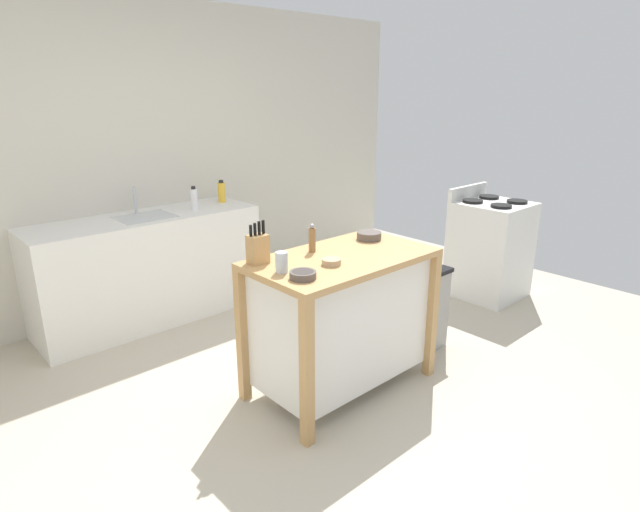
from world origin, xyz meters
name	(u,v)px	position (x,y,z in m)	size (l,w,h in m)	color
ground_plane	(339,409)	(0.00, 0.00, 0.00)	(6.79, 6.79, 0.00)	#BCB29E
wall_back	(148,159)	(0.00, 2.38, 1.30)	(5.79, 0.10, 2.60)	beige
kitchen_island	(341,315)	(0.20, 0.19, 0.51)	(1.16, 0.66, 0.90)	tan
knife_block	(258,248)	(-0.26, 0.42, 0.99)	(0.11, 0.09, 0.25)	tan
bowl_ceramic_small	(331,261)	(0.03, 0.11, 0.92)	(0.11, 0.11, 0.04)	tan
bowl_ceramic_wide	(303,275)	(-0.24, 0.05, 0.92)	(0.15, 0.15, 0.04)	#564C47
bowl_stoneware_deep	(369,235)	(0.58, 0.32, 0.93)	(0.17, 0.17, 0.05)	#564C47
drinking_cup	(282,262)	(-0.26, 0.20, 0.96)	(0.07, 0.07, 0.12)	silver
pepper_grinder	(312,239)	(0.11, 0.38, 0.99)	(0.04, 0.04, 0.18)	olive
trash_bin	(421,308)	(1.02, 0.17, 0.32)	(0.36, 0.28, 0.63)	gray
sink_counter	(150,268)	(-0.24, 2.03, 0.45)	(1.84, 0.60, 0.89)	white
sink_faucet	(135,200)	(-0.24, 2.17, 1.00)	(0.02, 0.02, 0.22)	#B7BCC1
bottle_dish_soap	(194,199)	(0.19, 1.97, 0.99)	(0.06, 0.06, 0.20)	white
bottle_spray_cleaner	(222,192)	(0.53, 2.08, 0.99)	(0.07, 0.07, 0.20)	yellow
stove	(490,249)	(2.35, 0.40, 0.46)	(0.60, 0.60, 1.01)	silver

